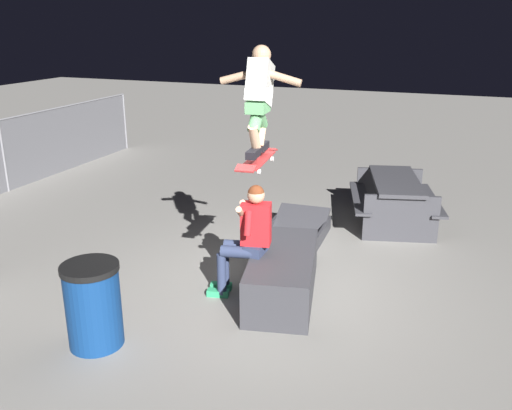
{
  "coord_description": "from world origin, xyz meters",
  "views": [
    {
      "loc": [
        -5.68,
        -2.04,
        3.17
      ],
      "look_at": [
        -0.18,
        0.12,
        1.15
      ],
      "focal_mm": 38.44,
      "sensor_mm": 36.0,
      "label": 1
    }
  ],
  "objects_px": {
    "kicker_ramp": "(297,232)",
    "trash_bin": "(93,305)",
    "ledge_box_main": "(283,274)",
    "picnic_table_back": "(395,194)",
    "skateboard": "(258,160)",
    "person_sitting_on_ledge": "(247,234)",
    "skater_airborne": "(259,95)"
  },
  "relations": [
    {
      "from": "skateboard",
      "to": "kicker_ramp",
      "type": "distance_m",
      "value": 2.7
    },
    {
      "from": "trash_bin",
      "to": "picnic_table_back",
      "type": "bearing_deg",
      "value": -26.46
    },
    {
      "from": "skater_airborne",
      "to": "picnic_table_back",
      "type": "xyz_separation_m",
      "value": [
        3.19,
        -1.11,
        -1.91
      ]
    },
    {
      "from": "picnic_table_back",
      "to": "trash_bin",
      "type": "height_order",
      "value": "trash_bin"
    },
    {
      "from": "person_sitting_on_ledge",
      "to": "kicker_ramp",
      "type": "distance_m",
      "value": 2.14
    },
    {
      "from": "skateboard",
      "to": "picnic_table_back",
      "type": "distance_m",
      "value": 3.64
    },
    {
      "from": "person_sitting_on_ledge",
      "to": "kicker_ramp",
      "type": "bearing_deg",
      "value": -0.16
    },
    {
      "from": "person_sitting_on_ledge",
      "to": "trash_bin",
      "type": "relative_size",
      "value": 1.57
    },
    {
      "from": "person_sitting_on_ledge",
      "to": "kicker_ramp",
      "type": "relative_size",
      "value": 1.22
    },
    {
      "from": "skateboard",
      "to": "trash_bin",
      "type": "distance_m",
      "value": 2.26
    },
    {
      "from": "ledge_box_main",
      "to": "person_sitting_on_ledge",
      "type": "bearing_deg",
      "value": 109.45
    },
    {
      "from": "kicker_ramp",
      "to": "picnic_table_back",
      "type": "height_order",
      "value": "picnic_table_back"
    },
    {
      "from": "skater_airborne",
      "to": "trash_bin",
      "type": "relative_size",
      "value": 1.26
    },
    {
      "from": "ledge_box_main",
      "to": "picnic_table_back",
      "type": "bearing_deg",
      "value": -16.47
    },
    {
      "from": "person_sitting_on_ledge",
      "to": "trash_bin",
      "type": "height_order",
      "value": "person_sitting_on_ledge"
    },
    {
      "from": "ledge_box_main",
      "to": "picnic_table_back",
      "type": "xyz_separation_m",
      "value": [
        2.98,
        -0.88,
        0.22
      ]
    },
    {
      "from": "ledge_box_main",
      "to": "kicker_ramp",
      "type": "bearing_deg",
      "value": 12.03
    },
    {
      "from": "kicker_ramp",
      "to": "trash_bin",
      "type": "bearing_deg",
      "value": 163.7
    },
    {
      "from": "trash_bin",
      "to": "ledge_box_main",
      "type": "bearing_deg",
      "value": -40.58
    },
    {
      "from": "skater_airborne",
      "to": "trash_bin",
      "type": "distance_m",
      "value": 2.74
    },
    {
      "from": "person_sitting_on_ledge",
      "to": "skater_airborne",
      "type": "height_order",
      "value": "skater_airborne"
    },
    {
      "from": "skateboard",
      "to": "kicker_ramp",
      "type": "bearing_deg",
      "value": 4.79
    },
    {
      "from": "person_sitting_on_ledge",
      "to": "skateboard",
      "type": "distance_m",
      "value": 0.96
    },
    {
      "from": "skateboard",
      "to": "ledge_box_main",
      "type": "bearing_deg",
      "value": -40.33
    },
    {
      "from": "kicker_ramp",
      "to": "person_sitting_on_ledge",
      "type": "bearing_deg",
      "value": 179.84
    },
    {
      "from": "ledge_box_main",
      "to": "picnic_table_back",
      "type": "height_order",
      "value": "picnic_table_back"
    },
    {
      "from": "person_sitting_on_ledge",
      "to": "skater_airborne",
      "type": "xyz_separation_m",
      "value": [
        -0.06,
        -0.18,
        1.62
      ]
    },
    {
      "from": "skateboard",
      "to": "trash_bin",
      "type": "relative_size",
      "value": 1.17
    },
    {
      "from": "ledge_box_main",
      "to": "trash_bin",
      "type": "xyz_separation_m",
      "value": [
        -1.68,
        1.44,
        0.17
      ]
    },
    {
      "from": "ledge_box_main",
      "to": "trash_bin",
      "type": "height_order",
      "value": "trash_bin"
    },
    {
      "from": "skateboard",
      "to": "kicker_ramp",
      "type": "height_order",
      "value": "skateboard"
    },
    {
      "from": "skateboard",
      "to": "trash_bin",
      "type": "height_order",
      "value": "skateboard"
    }
  ]
}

